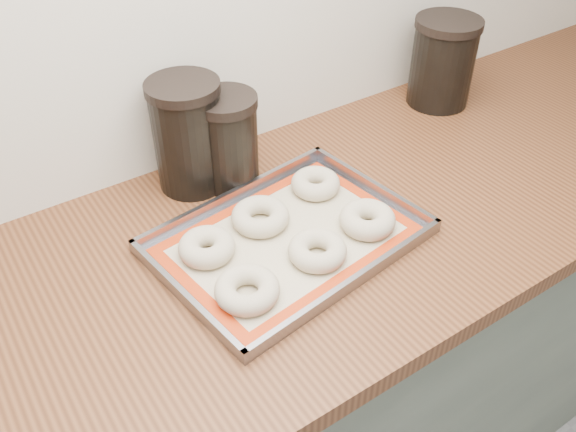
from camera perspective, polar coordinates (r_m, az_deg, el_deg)
cabinet at (r=1.57m, az=7.22°, el=-11.60°), size 3.00×0.65×0.86m
countertop at (r=1.25m, az=8.86°, el=1.53°), size 3.06×0.68×0.04m
baking_tray at (r=1.10m, az=-0.00°, el=-2.13°), size 0.50×0.39×0.03m
baking_mat at (r=1.11m, az=-0.00°, el=-2.21°), size 0.45×0.34×0.00m
bagel_front_left at (r=0.99m, az=-3.84°, el=-6.89°), size 0.12×0.12×0.04m
bagel_front_mid at (r=1.06m, az=2.77°, el=-3.23°), size 0.13×0.13×0.04m
bagel_front_right at (r=1.13m, az=7.43°, el=-0.33°), size 0.12×0.12×0.04m
bagel_back_left at (r=1.07m, az=-7.61°, el=-2.89°), size 0.11×0.11×0.04m
bagel_back_mid at (r=1.13m, az=-2.61°, el=-0.04°), size 0.12×0.12×0.04m
bagel_back_right at (r=1.21m, az=2.59°, el=3.06°), size 0.12×0.12×0.04m
canister_left at (r=1.20m, az=-9.35°, el=7.48°), size 0.14×0.14×0.22m
canister_mid at (r=1.21m, az=-5.69°, el=7.04°), size 0.12×0.12×0.19m
canister_right at (r=1.54m, az=14.28°, el=13.81°), size 0.16×0.16×0.21m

